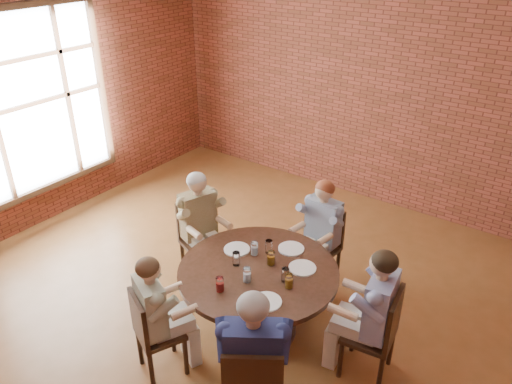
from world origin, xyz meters
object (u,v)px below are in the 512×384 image
Objects in this scene: chair_a at (379,331)px; diner_a at (371,315)px; dining_table at (258,288)px; chair_b at (323,242)px; diner_b at (320,234)px; diner_d at (158,317)px; chair_d at (152,331)px; smartphone at (266,301)px; diner_c at (201,227)px; chair_c at (198,235)px; diner_e at (254,363)px.

diner_a is at bearing -90.00° from chair_a.
dining_table is 1.12m from chair_b.
chair_b is 0.16m from diner_b.
diner_d is (-0.50, -1.94, -0.01)m from diner_b.
chair_a is 1.97m from chair_d.
dining_table is 1.07m from chair_d.
diner_d is 0.94m from smartphone.
diner_b is (0.08, 1.04, 0.10)m from dining_table.
diner_d is at bearing -134.10° from diner_c.
dining_table is 1.20× the size of diner_b.
smartphone is at bearing -76.50° from chair_b.
diner_a is at bearing -37.07° from diner_b.
diner_c is 1.48m from chair_d.
chair_b reaches higher than smartphone.
chair_c is at bearing -39.17° from chair_d.
diner_d is at bearing -32.95° from diner_e.
chair_a is 1.91m from diner_d.
diner_c is 2.07m from diner_e.
chair_a is at bearing -36.94° from chair_b.
diner_c is at bearing -103.28° from chair_a.
diner_c is at bearing -144.92° from diner_b.
smartphone is at bearing -97.15° from diner_e.
diner_a is 1.15m from diner_e.
chair_c is 1.53m from chair_d.
diner_a is at bearing 7.66° from dining_table.
diner_a is 1.40m from chair_b.
chair_b reaches higher than dining_table.
diner_b reaches higher than chair_c.
diner_a is 1.83m from diner_d.
diner_b is 0.97× the size of diner_c.
diner_e reaches higher than chair_a.
diner_a reaches higher than diner_c.
chair_d is at bearing 90.00° from diner_d.
diner_d is (-0.50, -2.01, 0.13)m from chair_b.
dining_table is 1.23× the size of diner_d.
smartphone is (-0.85, -0.49, 0.25)m from chair_a.
diner_a is (1.08, 0.15, 0.13)m from dining_table.
diner_b is 1.02× the size of diner_d.
diner_b is at bearing -79.75° from diner_d.
chair_d reaches higher than smartphone.
chair_b is (-1.08, 0.95, -0.01)m from chair_a.
diner_d is at bearing -131.96° from chair_c.
diner_e is (0.50, -2.00, 0.19)m from chair_b.
diner_a is 1.07× the size of diner_d.
diner_c is at bearing -71.32° from diner_e.
chair_d is at bearing -100.15° from diner_b.
chair_b is at bearing -139.22° from chair_a.
chair_c is (-2.28, 0.24, -0.01)m from chair_a.
diner_b reaches higher than chair_a.
diner_c is (-1.13, -0.66, 0.02)m from diner_b.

